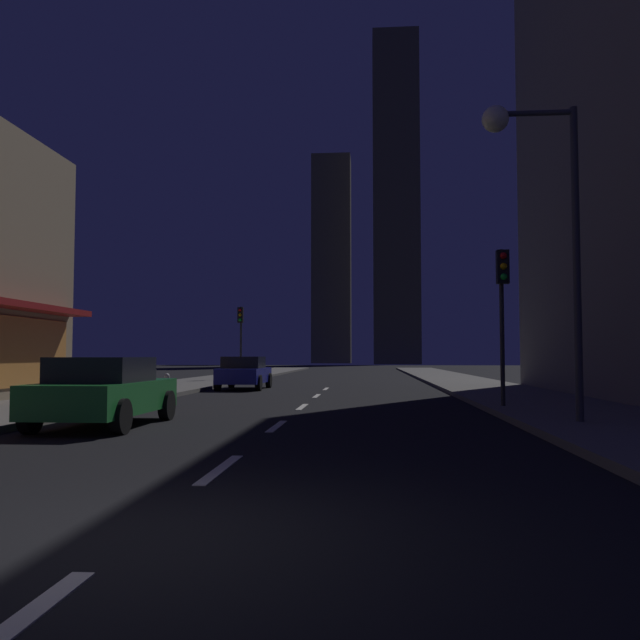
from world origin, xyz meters
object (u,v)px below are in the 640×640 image
Objects in this scene: traffic_light_near_right at (502,292)px; street_lamp_right at (534,183)px; fire_hydrant_far_left at (167,382)px; car_parked_near at (105,391)px; traffic_light_far_left at (241,326)px; car_parked_far at (244,373)px.

traffic_light_near_right is 4.42m from street_lamp_right.
street_lamp_right is (-0.12, -4.01, 1.87)m from traffic_light_near_right.
traffic_light_near_right is (11.40, -7.22, 2.74)m from fire_hydrant_far_left.
street_lamp_right reaches higher than car_parked_near.
traffic_light_near_right is 1.00× the size of traffic_light_far_left.
fire_hydrant_far_left is 16.57m from street_lamp_right.
fire_hydrant_far_left is 13.77m from traffic_light_near_right.
car_parked_near is 1.01× the size of traffic_light_near_right.
car_parked_near is 1.01× the size of traffic_light_far_left.
traffic_light_far_left is (-1.90, 24.04, 2.45)m from car_parked_near.
traffic_light_near_right is 0.64× the size of street_lamp_right.
fire_hydrant_far_left is (-2.30, 11.55, -0.29)m from car_parked_near.
traffic_light_far_left reaches higher than car_parked_far.
car_parked_far reaches higher than fire_hydrant_far_left.
street_lamp_right is at bearing -44.86° from fire_hydrant_far_left.
car_parked_far is at bearing 90.00° from car_parked_near.
car_parked_far is at bearing 120.82° from street_lamp_right.
fire_hydrant_far_left is at bearing -91.84° from traffic_light_far_left.
street_lamp_right is (10.88, -23.71, 1.87)m from traffic_light_far_left.
fire_hydrant_far_left is 0.10× the size of street_lamp_right.
car_parked_far is (0.00, 15.38, 0.00)m from car_parked_near.
street_lamp_right is (8.98, 0.33, 4.33)m from car_parked_near.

